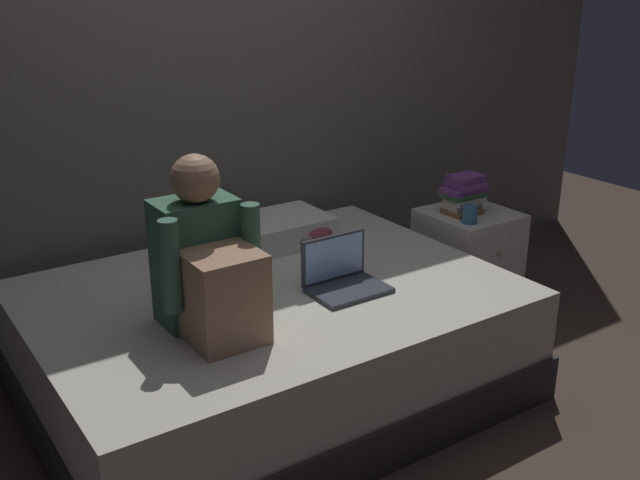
% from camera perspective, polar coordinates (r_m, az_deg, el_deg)
% --- Properties ---
extents(ground_plane, '(8.00, 8.00, 0.00)m').
position_cam_1_polar(ground_plane, '(3.26, 2.13, -12.80)').
color(ground_plane, '#47382D').
extents(wall_back, '(5.60, 0.10, 2.70)m').
position_cam_1_polar(wall_back, '(3.79, -8.68, 13.54)').
color(wall_back, slate).
rests_on(wall_back, ground_plane).
extents(bed, '(2.00, 1.50, 0.51)m').
position_cam_1_polar(bed, '(3.26, -3.84, -7.79)').
color(bed, '#332D2B').
rests_on(bed, ground_plane).
extents(nightstand, '(0.44, 0.46, 0.57)m').
position_cam_1_polar(nightstand, '(4.06, 11.25, -1.71)').
color(nightstand, beige).
rests_on(nightstand, ground_plane).
extents(person_sitting, '(0.39, 0.44, 0.66)m').
position_cam_1_polar(person_sitting, '(2.74, -8.72, -1.95)').
color(person_sitting, '#38664C').
rests_on(person_sitting, bed).
extents(laptop, '(0.32, 0.23, 0.22)m').
position_cam_1_polar(laptop, '(3.11, 1.76, -2.85)').
color(laptop, '#333842').
rests_on(laptop, bed).
extents(pillow, '(0.56, 0.36, 0.13)m').
position_cam_1_polar(pillow, '(3.61, -3.73, 0.68)').
color(pillow, silver).
rests_on(pillow, bed).
extents(book_stack, '(0.23, 0.17, 0.20)m').
position_cam_1_polar(book_stack, '(3.92, 11.03, 3.51)').
color(book_stack, brown).
rests_on(book_stack, nightstand).
extents(mug, '(0.08, 0.08, 0.09)m').
position_cam_1_polar(mug, '(3.79, 11.47, 1.96)').
color(mug, teal).
rests_on(mug, nightstand).
extents(clothes_pile, '(0.36, 0.27, 0.12)m').
position_cam_1_polar(clothes_pile, '(3.64, -0.86, 0.69)').
color(clothes_pile, '#4C6B56').
rests_on(clothes_pile, bed).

